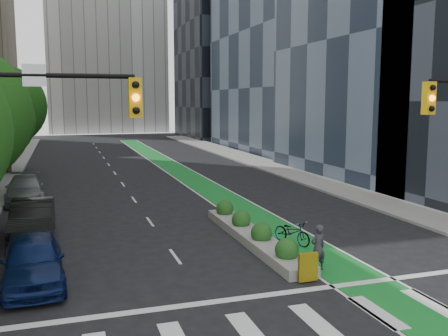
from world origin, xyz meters
TOP-DOWN VIEW (x-y plane):
  - ground at (0.00, 0.00)m, footprint 160.00×160.00m
  - sidewalk_right at (11.80, 25.00)m, footprint 3.60×90.00m
  - bike_lane_paint at (3.00, 30.00)m, footprint 2.20×70.00m
  - building_dark_end at (20.00, 68.00)m, footprint 14.00×18.00m
  - tree_far at (-11.00, 32.00)m, footprint 6.60×6.60m
  - median_planter at (1.20, 7.04)m, footprint 1.20×10.26m
  - bicycle at (2.72, 6.19)m, footprint 1.40×2.10m
  - cyclist at (2.11, 2.80)m, footprint 0.70×0.53m
  - parked_car_left_near at (-7.70, 4.49)m, footprint 2.23×5.01m
  - parked_car_left_mid at (-8.02, 10.60)m, footprint 1.82×5.18m
  - parked_car_left_far at (-8.91, 19.47)m, footprint 2.41×5.48m

SIDE VIEW (x-z plane):
  - ground at x=0.00m, z-range 0.00..0.00m
  - bike_lane_paint at x=3.00m, z-range 0.00..0.01m
  - sidewalk_right at x=11.80m, z-range 0.00..0.15m
  - median_planter at x=1.20m, z-range -0.18..0.92m
  - bicycle at x=2.72m, z-range 0.00..1.04m
  - parked_car_left_far at x=-8.91m, z-range 0.00..1.56m
  - parked_car_left_near at x=-7.70m, z-range 0.00..1.67m
  - parked_car_left_mid at x=-8.02m, z-range 0.00..1.71m
  - cyclist at x=2.11m, z-range 0.00..1.73m
  - tree_far at x=-11.00m, z-range 1.19..10.20m
  - building_dark_end at x=20.00m, z-range 0.00..28.00m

